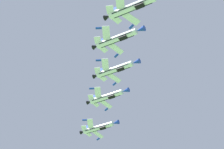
# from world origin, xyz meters

# --- Properties ---
(fighter_jet_lead) EXTENTS (14.69, 10.71, 4.80)m
(fighter_jet_lead) POSITION_xyz_m (0.77, 79.32, 73.30)
(fighter_jet_lead) COLOR white
(fighter_jet_left_wing) EXTENTS (14.69, 10.60, 5.06)m
(fighter_jet_left_wing) POSITION_xyz_m (-3.79, 95.73, 76.66)
(fighter_jet_left_wing) COLOR white
(fighter_jet_right_wing) EXTENTS (14.69, 10.63, 5.00)m
(fighter_jet_right_wing) POSITION_xyz_m (-5.36, 111.77, 77.41)
(fighter_jet_right_wing) COLOR white
(fighter_jet_left_outer) EXTENTS (14.69, 10.61, 5.04)m
(fighter_jet_left_outer) POSITION_xyz_m (-9.13, 128.24, 77.70)
(fighter_jet_left_outer) COLOR white
(fighter_jet_right_outer) EXTENTS (14.69, 10.56, 5.13)m
(fighter_jet_right_outer) POSITION_xyz_m (-13.38, 145.08, 74.95)
(fighter_jet_right_outer) COLOR white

